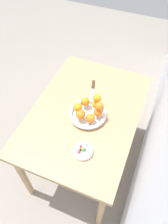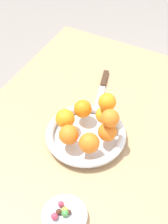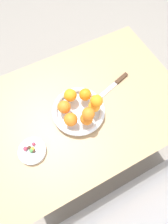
% 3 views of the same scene
% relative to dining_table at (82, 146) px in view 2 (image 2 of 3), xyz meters
% --- Properties ---
extents(dining_table, '(1.10, 0.76, 0.74)m').
position_rel_dining_table_xyz_m(dining_table, '(0.00, 0.00, 0.00)').
color(dining_table, tan).
rests_on(dining_table, ground_plane).
extents(fruit_bowl, '(0.27, 0.27, 0.04)m').
position_rel_dining_table_xyz_m(fruit_bowl, '(0.03, 0.03, 0.11)').
color(fruit_bowl, silver).
rests_on(fruit_bowl, dining_table).
extents(candy_dish, '(0.13, 0.13, 0.02)m').
position_rel_dining_table_xyz_m(candy_dish, '(0.31, 0.11, 0.10)').
color(candy_dish, silver).
rests_on(candy_dish, dining_table).
extents(orange_0, '(0.07, 0.07, 0.07)m').
position_rel_dining_table_xyz_m(orange_0, '(0.04, -0.04, 0.16)').
color(orange_0, orange).
rests_on(orange_0, fruit_bowl).
extents(orange_1, '(0.06, 0.06, 0.06)m').
position_rel_dining_table_xyz_m(orange_1, '(0.09, 0.00, 0.16)').
color(orange_1, orange).
rests_on(orange_1, fruit_bowl).
extents(orange_2, '(0.07, 0.07, 0.07)m').
position_rel_dining_table_xyz_m(orange_2, '(0.09, 0.07, 0.16)').
color(orange_2, orange).
rests_on(orange_2, fruit_bowl).
extents(orange_3, '(0.06, 0.06, 0.06)m').
position_rel_dining_table_xyz_m(orange_3, '(0.02, 0.10, 0.16)').
color(orange_3, orange).
rests_on(orange_3, fruit_bowl).
extents(orange_4, '(0.06, 0.06, 0.06)m').
position_rel_dining_table_xyz_m(orange_4, '(-0.04, 0.06, 0.16)').
color(orange_4, orange).
rests_on(orange_4, fruit_bowl).
extents(orange_5, '(0.06, 0.06, 0.06)m').
position_rel_dining_table_xyz_m(orange_5, '(-0.03, -0.01, 0.16)').
color(orange_5, orange).
rests_on(orange_5, fruit_bowl).
extents(orange_6, '(0.06, 0.06, 0.06)m').
position_rel_dining_table_xyz_m(orange_6, '(-0.04, 0.07, 0.22)').
color(orange_6, orange).
rests_on(orange_6, orange_4).
extents(orange_7, '(0.06, 0.06, 0.06)m').
position_rel_dining_table_xyz_m(orange_7, '(0.02, 0.11, 0.22)').
color(orange_7, orange).
rests_on(orange_7, orange_3).
extents(candy_ball_0, '(0.02, 0.02, 0.02)m').
position_rel_dining_table_xyz_m(candy_ball_0, '(0.34, 0.09, 0.12)').
color(candy_ball_0, '#C6384C').
rests_on(candy_ball_0, candy_dish).
extents(candy_ball_1, '(0.02, 0.02, 0.02)m').
position_rel_dining_table_xyz_m(candy_ball_1, '(0.31, 0.12, 0.12)').
color(candy_ball_1, '#472819').
rests_on(candy_ball_1, candy_dish).
extents(candy_ball_2, '(0.02, 0.02, 0.02)m').
position_rel_dining_table_xyz_m(candy_ball_2, '(0.31, 0.11, 0.12)').
color(candy_ball_2, '#4C9947').
rests_on(candy_ball_2, candy_dish).
extents(candy_ball_3, '(0.02, 0.02, 0.02)m').
position_rel_dining_table_xyz_m(candy_ball_3, '(0.32, 0.09, 0.12)').
color(candy_ball_3, '#472819').
rests_on(candy_ball_3, candy_dish).
extents(candy_ball_4, '(0.02, 0.02, 0.02)m').
position_rel_dining_table_xyz_m(candy_ball_4, '(0.29, 0.09, 0.12)').
color(candy_ball_4, '#C6384C').
rests_on(candy_ball_4, candy_dish).
extents(candy_ball_5, '(0.01, 0.01, 0.01)m').
position_rel_dining_table_xyz_m(candy_ball_5, '(0.31, 0.11, 0.12)').
color(candy_ball_5, '#472819').
rests_on(candy_ball_5, candy_dish).
extents(candy_ball_6, '(0.02, 0.02, 0.02)m').
position_rel_dining_table_xyz_m(candy_ball_6, '(0.31, 0.11, 0.12)').
color(candy_ball_6, gold).
rests_on(candy_ball_6, candy_dish).
extents(knife, '(0.26, 0.09, 0.01)m').
position_rel_dining_table_xyz_m(knife, '(-0.22, -0.03, 0.09)').
color(knife, '#3F2819').
rests_on(knife, dining_table).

